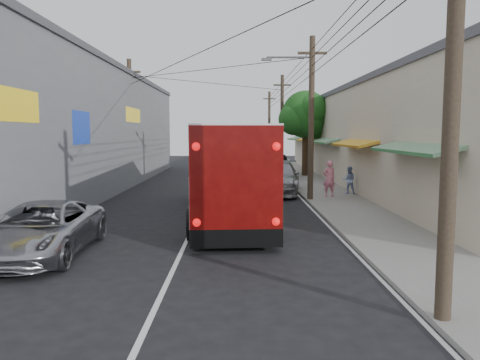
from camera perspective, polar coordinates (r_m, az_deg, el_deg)
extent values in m
plane|color=black|center=(10.59, -9.18, -12.87)|extent=(120.00, 120.00, 0.00)
cube|color=slate|center=(30.50, 8.93, -0.56)|extent=(3.00, 80.00, 0.12)
cube|color=#BCAC96|center=(33.28, 16.14, 4.88)|extent=(6.00, 40.00, 6.00)
cube|color=#4C4C51|center=(33.39, 16.29, 10.20)|extent=(6.20, 40.00, 0.30)
cube|color=#176B28|center=(17.06, 20.70, 3.80)|extent=(1.39, 6.00, 0.46)
cube|color=#C07A16|center=(24.69, 14.03, 4.48)|extent=(1.39, 6.00, 0.46)
cube|color=#176B28|center=(32.50, 10.53, 4.81)|extent=(1.39, 6.00, 0.46)
cube|color=#C07A16|center=(40.39, 8.39, 5.01)|extent=(1.39, 6.00, 0.46)
cube|color=#176B28|center=(48.31, 6.95, 5.14)|extent=(1.39, 6.00, 0.46)
cube|color=slate|center=(29.69, -20.31, 5.64)|extent=(7.00, 36.00, 7.00)
cube|color=#4C4C51|center=(29.92, -20.56, 12.54)|extent=(7.20, 36.00, 0.30)
cube|color=yellow|center=(15.44, -26.09, 8.25)|extent=(0.12, 3.50, 1.00)
cube|color=#1433A5|center=(21.00, -18.88, 6.06)|extent=(0.12, 2.20, 1.40)
cube|color=yellow|center=(30.67, -12.96, 7.71)|extent=(0.12, 4.00, 0.90)
cylinder|color=#473828|center=(8.73, 24.46, 9.39)|extent=(0.28, 0.28, 8.00)
cylinder|color=#473828|center=(23.21, 8.68, 7.23)|extent=(0.28, 0.28, 8.00)
cube|color=#473828|center=(23.52, 8.80, 15.05)|extent=(1.40, 0.12, 0.12)
cylinder|color=#473828|center=(38.10, 5.13, 6.66)|extent=(0.28, 0.28, 8.00)
cube|color=#473828|center=(38.28, 5.17, 11.46)|extent=(1.40, 0.12, 0.12)
cylinder|color=#473828|center=(53.05, 3.58, 6.41)|extent=(0.28, 0.28, 8.00)
cube|color=#473828|center=(53.18, 3.60, 9.86)|extent=(1.40, 0.12, 0.12)
cylinder|color=#473828|center=(30.69, -13.22, 6.77)|extent=(0.28, 0.28, 8.00)
cube|color=#473828|center=(30.92, -13.36, 12.70)|extent=(1.40, 0.12, 0.12)
cylinder|color=#59595E|center=(23.34, 6.04, 14.66)|extent=(2.20, 0.10, 0.10)
cube|color=#59595E|center=(23.23, 3.25, 14.47)|extent=(0.50, 0.18, 0.12)
cylinder|color=#3F2B19|center=(36.32, 7.92, 3.52)|extent=(0.44, 0.44, 4.00)
sphere|color=#134914|center=(36.32, 7.98, 7.94)|extent=(3.60, 3.60, 3.60)
sphere|color=#134914|center=(37.05, 9.38, 6.95)|extent=(2.60, 2.60, 2.60)
sphere|color=#134914|center=(35.79, 6.63, 7.35)|extent=(2.40, 2.40, 2.40)
sphere|color=#134914|center=(35.41, 8.87, 8.63)|extent=(2.20, 2.20, 2.20)
sphere|color=#134914|center=(37.18, 7.32, 8.20)|extent=(2.00, 2.00, 2.00)
cube|color=silver|center=(19.05, -1.51, -0.82)|extent=(3.32, 12.58, 1.97)
cube|color=black|center=(19.45, -1.58, 3.60)|extent=(3.21, 10.51, 1.04)
cube|color=silver|center=(18.92, -1.53, 5.74)|extent=(3.32, 12.58, 0.52)
cube|color=#6A0C09|center=(12.75, -0.45, -0.08)|extent=(2.57, 0.23, 3.01)
cube|color=black|center=(13.01, -0.44, -7.14)|extent=(2.59, 0.25, 0.52)
sphere|color=red|center=(12.87, -5.30, -5.19)|extent=(0.23, 0.23, 0.23)
sphere|color=red|center=(12.99, 4.39, -5.08)|extent=(0.23, 0.23, 0.23)
sphere|color=red|center=(12.64, -5.39, 4.08)|extent=(0.23, 0.23, 0.23)
sphere|color=red|center=(12.77, 4.46, 4.11)|extent=(0.23, 0.23, 0.23)
cylinder|color=black|center=(14.84, -5.88, -5.36)|extent=(0.37, 1.05, 1.04)
cylinder|color=black|center=(14.96, 4.13, -5.25)|extent=(0.37, 1.05, 1.04)
cylinder|color=black|center=(22.21, -5.16, -1.66)|extent=(0.37, 1.05, 1.04)
cylinder|color=black|center=(22.30, 1.52, -1.61)|extent=(0.37, 1.05, 1.04)
cylinder|color=black|center=(23.76, -5.06, -1.18)|extent=(0.37, 1.05, 1.04)
cylinder|color=black|center=(23.83, 1.18, -1.13)|extent=(0.37, 1.05, 1.04)
imported|color=#ADADB4|center=(14.03, -23.04, -5.57)|extent=(2.54, 5.30, 1.46)
imported|color=#93929A|center=(26.18, 4.50, 0.27)|extent=(3.29, 6.35, 1.76)
imported|color=black|center=(33.43, 4.83, 1.21)|extent=(1.77, 4.37, 1.49)
imported|color=black|center=(37.42, 4.27, 1.81)|extent=(2.17, 5.11, 1.64)
imported|color=pink|center=(24.38, 10.81, 0.16)|extent=(0.75, 0.56, 1.85)
imported|color=#91A6D3|center=(25.78, 13.14, -0.01)|extent=(0.79, 0.66, 1.47)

